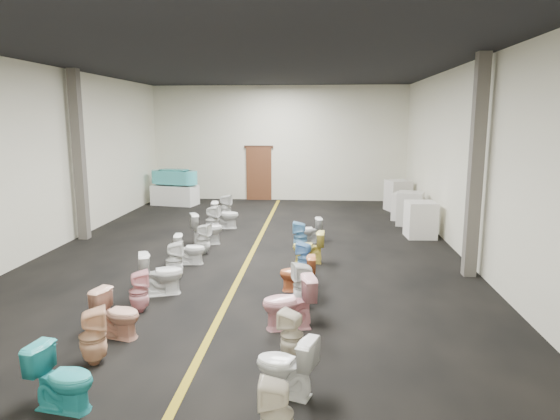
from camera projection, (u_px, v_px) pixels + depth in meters
The scene contains 39 objects.
floor at pixel (253, 252), 12.26m from camera, with size 16.00×16.00×0.00m, color black.
ceiling at pixel (251, 62), 11.45m from camera, with size 16.00×16.00×0.00m, color black.
wall_back at pixel (279, 143), 19.70m from camera, with size 10.00×10.00×0.00m, color beige.
wall_front at pixel (118, 242), 4.01m from camera, with size 10.00×10.00×0.00m, color beige.
wall_left at pixel (50, 159), 12.25m from camera, with size 16.00×16.00×0.00m, color beige.
wall_right at pixel (467, 162), 11.47m from camera, with size 16.00×16.00×0.00m, color beige.
aisle_stripe at pixel (253, 252), 12.26m from camera, with size 0.12×15.60×0.01m, color olive.
back_door at pixel (259, 174), 19.92m from camera, with size 1.00×0.10×2.10m, color #562D19.
door_frame at pixel (259, 147), 19.74m from camera, with size 1.15×0.08×0.10m, color #331C11.
column_left at pixel (79, 156), 13.21m from camera, with size 0.25×0.25×4.50m, color #59544C.
column_right at pixel (476, 168), 10.02m from camera, with size 0.25×0.25×4.50m, color #59544C.
display_table at pixel (175, 195), 18.87m from camera, with size 1.65×0.83×0.74m, color white.
bathtub at pixel (174, 177), 18.74m from camera, with size 1.82×0.96×0.55m.
appliance_crate_a at pixel (420, 220), 13.67m from camera, with size 0.77×0.77×0.99m, color white.
appliance_crate_b at pixel (410, 209), 15.25m from camera, with size 0.74×0.74×1.02m, color beige.
appliance_crate_c at pixel (406, 207), 16.05m from camera, with size 0.76×0.76×0.86m, color silver.
appliance_crate_d at pixel (398, 195), 17.64m from camera, with size 0.76×0.76×1.08m, color beige.
toilet_left_0 at pixel (62, 378), 5.57m from camera, with size 0.42×0.74×0.75m, color #2BAAB0.
toilet_left_1 at pixel (93, 336), 6.59m from camera, with size 0.35×0.36×0.78m, color #F2B98E.
toilet_left_2 at pixel (117, 314), 7.43m from camera, with size 0.41×0.72×0.73m, color #EAAB8F.
toilet_left_3 at pixel (139, 292), 8.38m from camera, with size 0.33×0.33×0.72m, color #F8ABB3.
toilet_left_4 at pixel (161, 273), 9.23m from camera, with size 0.45×0.79×0.81m, color white.
toilet_left_5 at pixel (174, 260), 10.13m from camera, with size 0.35×0.36×0.77m, color white.
toilet_left_6 at pixel (190, 249), 11.18m from camera, with size 0.38×0.67×0.69m, color white.
toilet_left_7 at pixel (203, 239), 11.99m from camera, with size 0.33×0.34×0.74m, color white.
toilet_left_8 at pixel (207, 229), 12.91m from camera, with size 0.46×0.81×0.83m, color silver.
toilet_left_9 at pixel (212, 220), 13.95m from camera, with size 0.38×0.38×0.84m, color silver.
toilet_left_10 at pixel (225, 215), 14.82m from camera, with size 0.45×0.79×0.81m, color silver.
toilet_left_11 at pixel (225, 208), 15.78m from camera, with size 0.39×0.40×0.86m, color silver.
toilet_right_0 at pixel (277, 415), 4.88m from camera, with size 0.33×0.34×0.74m, color beige.
toilet_right_1 at pixel (285, 365), 5.86m from camera, with size 0.42×0.73×0.75m, color white.
toilet_right_2 at pixel (292, 335), 6.73m from camera, with size 0.31×0.32×0.69m, color beige.
toilet_right_3 at pixel (289, 303), 7.71m from camera, with size 0.47×0.82×0.84m, color #EEA3AB.
toilet_right_4 at pixel (304, 285), 8.57m from camera, with size 0.36×0.37×0.80m, color white.
toilet_right_5 at pixel (298, 273), 9.42m from camera, with size 0.38×0.67×0.69m, color #CF6A39.
toilet_right_6 at pixel (305, 258), 10.45m from camera, with size 0.31×0.32×0.69m, color #6BA5E0.
toilet_right_7 at pixel (308, 247), 11.27m from camera, with size 0.41×0.71×0.73m, color #F1DC5D.
toilet_right_8 at pixel (300, 237), 12.20m from camera, with size 0.34×0.35×0.75m, color #6CACDD.
toilet_right_9 at pixel (309, 230), 13.10m from camera, with size 0.37×0.65×0.66m, color silver.
Camera 1 is at (1.61, -11.78, 3.23)m, focal length 32.00 mm.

